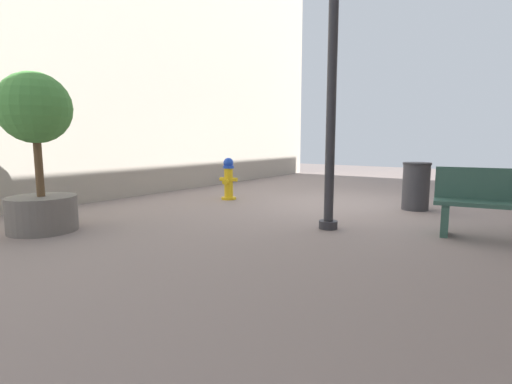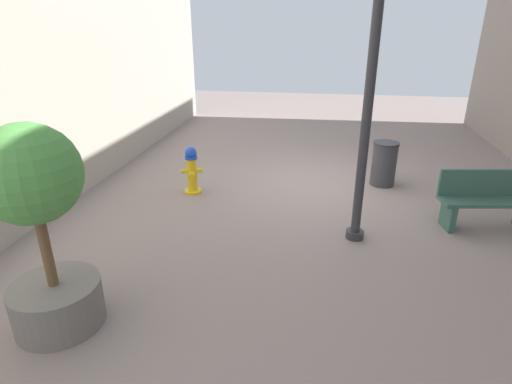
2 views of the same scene
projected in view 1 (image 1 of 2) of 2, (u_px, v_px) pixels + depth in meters
name	position (u px, v px, depth m)	size (l,w,h in m)	color
ground_plane	(349.00, 204.00, 7.99)	(23.40, 23.40, 0.00)	gray
fire_hydrant	(228.00, 179.00, 8.62)	(0.42, 0.40, 0.93)	gold
bench_near	(497.00, 203.00, 5.16)	(1.59, 0.68, 0.95)	#33594C
planter_tree	(37.00, 142.00, 5.51)	(1.00, 1.00, 2.28)	slate
street_lamp	(333.00, 54.00, 5.49)	(0.36, 0.36, 4.11)	#2D2D33
trash_bin	(416.00, 186.00, 7.35)	(0.51, 0.51, 0.90)	#38383D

